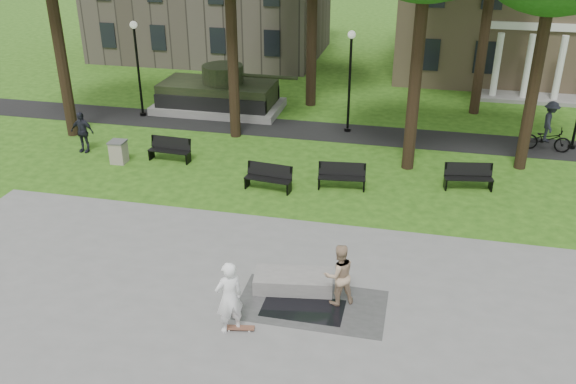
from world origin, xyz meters
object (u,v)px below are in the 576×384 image
Objects in this scene: skateboarder at (229,297)px; friend_watching at (339,275)px; trash_bin at (119,152)px; park_bench_0 at (170,149)px; cyclist at (548,131)px; concrete_block at (293,281)px.

skateboarder is 3.08m from friend_watching.
trash_bin is at bearing -92.48° from skateboarder.
friend_watching is 11.94m from park_bench_0.
cyclist reaches higher than skateboarder.
trash_bin is (-7.91, 9.55, -0.54)m from skateboarder.
trash_bin is at bearing -156.99° from park_bench_0.
friend_watching is (2.50, 1.80, -0.12)m from skateboarder.
cyclist is (9.69, 14.94, -0.12)m from skateboarder.
skateboarder is at bearing -56.80° from park_bench_0.
cyclist reaches higher than trash_bin.
concrete_block is at bearing -45.64° from friend_watching.
park_bench_0 is at bearing 19.76° from trash_bin.
cyclist is at bearing -165.06° from skateboarder.
friend_watching is at bearing -41.93° from park_bench_0.
friend_watching is 12.98m from trash_bin.
park_bench_0 reaches higher than concrete_block.
concrete_block is at bearing -160.15° from skateboarder.
cyclist is 16.29m from park_bench_0.
skateboarder is 11.85m from park_bench_0.
skateboarder reaches higher than friend_watching.
friend_watching is 0.80× the size of cyclist.
skateboarder is at bearing -118.04° from concrete_block.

